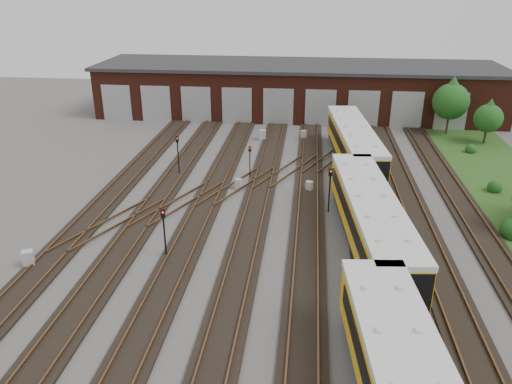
# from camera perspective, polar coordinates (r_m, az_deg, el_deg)

# --- Properties ---
(ground) EXTENTS (120.00, 120.00, 0.00)m
(ground) POSITION_cam_1_polar(r_m,az_deg,el_deg) (29.72, 1.73, -10.32)
(ground) COLOR #454240
(ground) RESTS_ON ground
(track_network) EXTENTS (30.40, 70.00, 0.33)m
(track_network) POSITION_cam_1_polar(r_m,az_deg,el_deg) (30.16, 1.50, -9.52)
(track_network) COLOR black
(track_network) RESTS_ON ground
(maintenance_shed) EXTENTS (51.00, 12.50, 6.35)m
(maintenance_shed) POSITION_cam_1_polar(r_m,az_deg,el_deg) (66.01, 4.70, 11.68)
(maintenance_shed) COLOR #501E14
(maintenance_shed) RESTS_ON ground
(metro_train) EXTENTS (4.57, 48.78, 3.43)m
(metro_train) POSITION_cam_1_polar(r_m,az_deg,el_deg) (32.95, 12.94, -3.18)
(metro_train) COLOR black
(metro_train) RESTS_ON ground
(signal_mast_0) EXTENTS (0.33, 0.31, 3.35)m
(signal_mast_0) POSITION_cam_1_polar(r_m,az_deg,el_deg) (31.73, -10.49, -3.88)
(signal_mast_0) COLOR black
(signal_mast_0) RESTS_ON ground
(signal_mast_1) EXTENTS (0.31, 0.30, 3.60)m
(signal_mast_1) POSITION_cam_1_polar(r_m,az_deg,el_deg) (45.02, -8.93, 4.70)
(signal_mast_1) COLOR black
(signal_mast_1) RESTS_ON ground
(signal_mast_2) EXTENTS (0.23, 0.22, 2.86)m
(signal_mast_2) POSITION_cam_1_polar(r_m,az_deg,el_deg) (44.10, -0.71, 3.97)
(signal_mast_2) COLOR black
(signal_mast_2) RESTS_ON ground
(signal_mast_3) EXTENTS (0.30, 0.28, 3.51)m
(signal_mast_3) POSITION_cam_1_polar(r_m,az_deg,el_deg) (37.60, 8.44, 0.85)
(signal_mast_3) COLOR black
(signal_mast_3) RESTS_ON ground
(relay_cabinet_0) EXTENTS (0.83, 0.78, 1.10)m
(relay_cabinet_0) POSITION_cam_1_polar(r_m,az_deg,el_deg) (33.94, -24.58, -6.96)
(relay_cabinet_0) COLOR #B7B9BC
(relay_cabinet_0) RESTS_ON ground
(relay_cabinet_1) EXTENTS (0.77, 0.68, 1.13)m
(relay_cabinet_1) POSITION_cam_1_polar(r_m,az_deg,el_deg) (54.96, 0.76, 6.53)
(relay_cabinet_1) COLOR #B7B9BC
(relay_cabinet_1) RESTS_ON ground
(relay_cabinet_2) EXTENTS (0.64, 0.59, 0.87)m
(relay_cabinet_2) POSITION_cam_1_polar(r_m,az_deg,el_deg) (42.06, -1.99, 0.93)
(relay_cabinet_2) COLOR #B7B9BC
(relay_cabinet_2) RESTS_ON ground
(relay_cabinet_3) EXTENTS (0.67, 0.60, 0.97)m
(relay_cabinet_3) POSITION_cam_1_polar(r_m,az_deg,el_deg) (55.55, 5.45, 6.52)
(relay_cabinet_3) COLOR #B7B9BC
(relay_cabinet_3) RESTS_ON ground
(relay_cabinet_4) EXTENTS (0.66, 0.61, 0.89)m
(relay_cabinet_4) POSITION_cam_1_polar(r_m,az_deg,el_deg) (41.75, 6.09, 0.64)
(relay_cabinet_4) COLOR #B7B9BC
(relay_cabinet_4) RESTS_ON ground
(tree_0) EXTENTS (3.99, 3.99, 6.61)m
(tree_0) POSITION_cam_1_polar(r_m,az_deg,el_deg) (60.24, 21.45, 10.06)
(tree_0) COLOR #332217
(tree_0) RESTS_ON ground
(tree_1) EXTENTS (2.97, 2.97, 4.92)m
(tree_1) POSITION_cam_1_polar(r_m,az_deg,el_deg) (58.38, 25.07, 7.98)
(tree_1) COLOR #332217
(tree_1) RESTS_ON ground
(bush_1) EXTENTS (1.19, 1.19, 1.19)m
(bush_1) POSITION_cam_1_polar(r_m,az_deg,el_deg) (45.89, 25.66, 0.70)
(bush_1) COLOR #144815
(bush_1) RESTS_ON ground
(bush_2) EXTENTS (1.08, 1.08, 1.08)m
(bush_2) POSITION_cam_1_polar(r_m,az_deg,el_deg) (55.35, 23.38, 4.67)
(bush_2) COLOR #144815
(bush_2) RESTS_ON ground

